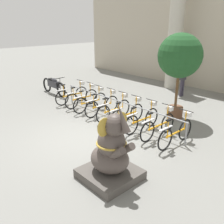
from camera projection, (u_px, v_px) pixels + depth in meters
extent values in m
plane|color=slate|center=(84.00, 138.00, 8.06)|extent=(60.00, 60.00, 0.00)
cube|color=#B2A893|center=(220.00, 33.00, 12.49)|extent=(20.00, 0.20, 6.00)
cylinder|color=#BCB7A8|center=(175.00, 42.00, 13.37)|extent=(0.77, 0.77, 5.00)
cylinder|color=gray|center=(72.00, 93.00, 11.65)|extent=(0.05, 0.05, 0.75)
cylinder|color=gray|center=(186.00, 134.00, 7.45)|extent=(0.05, 0.05, 0.75)
cylinder|color=gray|center=(116.00, 100.00, 9.42)|extent=(6.17, 0.04, 0.04)
torus|color=black|center=(81.00, 94.00, 11.72)|extent=(0.05, 0.69, 0.69)
torus|color=black|center=(62.00, 98.00, 11.05)|extent=(0.05, 0.69, 0.69)
cube|color=orange|center=(72.00, 95.00, 11.37)|extent=(0.04, 0.95, 0.04)
cube|color=silver|center=(61.00, 90.00, 10.93)|extent=(0.06, 0.57, 0.03)
cylinder|color=orange|center=(64.00, 92.00, 11.02)|extent=(0.03, 0.03, 0.56)
cube|color=black|center=(63.00, 85.00, 10.92)|extent=(0.08, 0.18, 0.04)
cylinder|color=orange|center=(80.00, 87.00, 11.58)|extent=(0.03, 0.03, 0.65)
cylinder|color=black|center=(80.00, 80.00, 11.47)|extent=(0.48, 0.03, 0.03)
cube|color=silver|center=(82.00, 83.00, 11.58)|extent=(0.20, 0.16, 0.14)
torus|color=black|center=(91.00, 97.00, 11.26)|extent=(0.05, 0.69, 0.69)
torus|color=black|center=(72.00, 101.00, 10.60)|extent=(0.05, 0.69, 0.69)
cube|color=orange|center=(82.00, 98.00, 10.91)|extent=(0.04, 0.95, 0.04)
cube|color=silver|center=(71.00, 93.00, 10.48)|extent=(0.06, 0.57, 0.03)
cylinder|color=orange|center=(73.00, 95.00, 10.57)|extent=(0.03, 0.03, 0.56)
cube|color=black|center=(73.00, 88.00, 10.46)|extent=(0.08, 0.18, 0.04)
cylinder|color=orange|center=(90.00, 90.00, 11.13)|extent=(0.03, 0.03, 0.65)
cylinder|color=black|center=(90.00, 83.00, 11.02)|extent=(0.48, 0.03, 0.03)
cube|color=silver|center=(92.00, 85.00, 11.13)|extent=(0.20, 0.16, 0.14)
torus|color=black|center=(100.00, 100.00, 10.74)|extent=(0.05, 0.69, 0.69)
torus|color=black|center=(80.00, 106.00, 10.08)|extent=(0.05, 0.69, 0.69)
cube|color=orange|center=(90.00, 102.00, 10.39)|extent=(0.04, 0.95, 0.04)
cube|color=silver|center=(80.00, 97.00, 9.95)|extent=(0.06, 0.57, 0.03)
cylinder|color=orange|center=(82.00, 98.00, 10.04)|extent=(0.03, 0.03, 0.56)
cube|color=black|center=(81.00, 91.00, 9.94)|extent=(0.08, 0.18, 0.04)
cylinder|color=orange|center=(99.00, 93.00, 10.60)|extent=(0.03, 0.03, 0.65)
cylinder|color=black|center=(99.00, 86.00, 10.49)|extent=(0.48, 0.03, 0.03)
cube|color=silver|center=(101.00, 89.00, 10.60)|extent=(0.20, 0.16, 0.14)
torus|color=black|center=(112.00, 104.00, 10.29)|extent=(0.05, 0.69, 0.69)
torus|color=black|center=(92.00, 110.00, 9.63)|extent=(0.05, 0.69, 0.69)
cube|color=orange|center=(102.00, 105.00, 9.94)|extent=(0.04, 0.95, 0.04)
cube|color=silver|center=(91.00, 101.00, 9.51)|extent=(0.06, 0.57, 0.03)
cylinder|color=orange|center=(94.00, 102.00, 9.60)|extent=(0.03, 0.03, 0.56)
cube|color=black|center=(93.00, 95.00, 9.49)|extent=(0.08, 0.18, 0.04)
cylinder|color=orange|center=(111.00, 96.00, 10.16)|extent=(0.03, 0.03, 0.65)
cylinder|color=black|center=(111.00, 89.00, 10.05)|extent=(0.48, 0.03, 0.03)
cube|color=silver|center=(113.00, 92.00, 10.16)|extent=(0.20, 0.16, 0.14)
torus|color=black|center=(123.00, 108.00, 9.80)|extent=(0.05, 0.69, 0.69)
torus|color=black|center=(103.00, 114.00, 9.14)|extent=(0.05, 0.69, 0.69)
cube|color=orange|center=(114.00, 110.00, 9.45)|extent=(0.04, 0.95, 0.04)
cube|color=silver|center=(103.00, 105.00, 9.02)|extent=(0.06, 0.57, 0.03)
cylinder|color=orange|center=(105.00, 106.00, 9.11)|extent=(0.03, 0.03, 0.56)
cube|color=black|center=(105.00, 99.00, 9.00)|extent=(0.08, 0.18, 0.04)
cylinder|color=orange|center=(123.00, 100.00, 9.67)|extent=(0.03, 0.03, 0.65)
cylinder|color=black|center=(123.00, 92.00, 9.55)|extent=(0.48, 0.03, 0.03)
cube|color=silver|center=(125.00, 95.00, 9.67)|extent=(0.20, 0.16, 0.14)
torus|color=black|center=(136.00, 112.00, 9.32)|extent=(0.05, 0.69, 0.69)
torus|color=black|center=(116.00, 120.00, 8.66)|extent=(0.05, 0.69, 0.69)
cube|color=orange|center=(127.00, 115.00, 8.97)|extent=(0.04, 0.95, 0.04)
cube|color=silver|center=(116.00, 110.00, 8.53)|extent=(0.06, 0.57, 0.03)
cylinder|color=orange|center=(118.00, 111.00, 8.62)|extent=(0.03, 0.03, 0.56)
cube|color=black|center=(118.00, 103.00, 8.52)|extent=(0.08, 0.18, 0.04)
cylinder|color=orange|center=(136.00, 104.00, 9.18)|extent=(0.03, 0.03, 0.65)
cylinder|color=black|center=(136.00, 96.00, 9.07)|extent=(0.48, 0.03, 0.03)
cube|color=silver|center=(138.00, 99.00, 9.19)|extent=(0.20, 0.16, 0.14)
torus|color=black|center=(151.00, 117.00, 8.85)|extent=(0.05, 0.69, 0.69)
torus|color=black|center=(131.00, 125.00, 8.19)|extent=(0.05, 0.69, 0.69)
cube|color=orange|center=(142.00, 120.00, 8.50)|extent=(0.04, 0.95, 0.04)
cube|color=silver|center=(131.00, 115.00, 8.07)|extent=(0.06, 0.57, 0.03)
cylinder|color=orange|center=(134.00, 116.00, 8.16)|extent=(0.03, 0.03, 0.56)
cube|color=black|center=(134.00, 108.00, 8.05)|extent=(0.08, 0.18, 0.04)
cylinder|color=orange|center=(151.00, 109.00, 8.72)|extent=(0.03, 0.03, 0.65)
cylinder|color=black|center=(152.00, 100.00, 8.60)|extent=(0.48, 0.03, 0.03)
cube|color=silver|center=(153.00, 103.00, 8.72)|extent=(0.20, 0.16, 0.14)
torus|color=black|center=(167.00, 123.00, 8.36)|extent=(0.05, 0.69, 0.69)
torus|color=black|center=(147.00, 132.00, 7.70)|extent=(0.05, 0.69, 0.69)
cube|color=orange|center=(158.00, 126.00, 8.01)|extent=(0.04, 0.95, 0.04)
cube|color=silver|center=(148.00, 121.00, 7.58)|extent=(0.06, 0.57, 0.03)
cylinder|color=orange|center=(150.00, 123.00, 7.67)|extent=(0.03, 0.03, 0.56)
cube|color=black|center=(150.00, 113.00, 7.56)|extent=(0.08, 0.18, 0.04)
cylinder|color=orange|center=(167.00, 114.00, 8.23)|extent=(0.03, 0.03, 0.65)
cylinder|color=black|center=(168.00, 105.00, 8.11)|extent=(0.48, 0.03, 0.03)
cube|color=silver|center=(170.00, 108.00, 8.23)|extent=(0.20, 0.16, 0.14)
torus|color=black|center=(185.00, 130.00, 7.86)|extent=(0.05, 0.69, 0.69)
torus|color=black|center=(165.00, 140.00, 7.19)|extent=(0.05, 0.69, 0.69)
cube|color=orange|center=(176.00, 133.00, 7.51)|extent=(0.04, 0.95, 0.04)
cube|color=silver|center=(166.00, 128.00, 7.07)|extent=(0.06, 0.57, 0.03)
cylinder|color=orange|center=(168.00, 130.00, 7.16)|extent=(0.03, 0.03, 0.56)
cube|color=black|center=(169.00, 120.00, 7.05)|extent=(0.08, 0.18, 0.04)
cylinder|color=orange|center=(185.00, 120.00, 7.72)|extent=(0.03, 0.03, 0.65)
cylinder|color=black|center=(186.00, 111.00, 7.61)|extent=(0.48, 0.03, 0.03)
cube|color=silver|center=(188.00, 114.00, 7.72)|extent=(0.20, 0.16, 0.14)
cube|color=#4C4742|center=(110.00, 174.00, 5.99)|extent=(1.25, 1.25, 0.21)
ellipsoid|color=#4C423D|center=(110.00, 159.00, 5.85)|extent=(0.97, 0.85, 0.63)
ellipsoid|color=#4C423D|center=(111.00, 143.00, 5.66)|extent=(0.68, 0.63, 0.80)
sphere|color=#4C423D|center=(115.00, 125.00, 5.42)|extent=(0.51, 0.51, 0.51)
ellipsoid|color=#B79333|center=(121.00, 121.00, 5.63)|extent=(0.08, 0.36, 0.43)
ellipsoid|color=#B79333|center=(104.00, 127.00, 5.30)|extent=(0.08, 0.36, 0.43)
cone|color=#4C423D|center=(122.00, 118.00, 5.18)|extent=(0.44, 0.18, 0.64)
cylinder|color=#4C423D|center=(126.00, 149.00, 5.57)|extent=(0.51, 0.17, 0.45)
cylinder|color=#4C423D|center=(116.00, 154.00, 5.39)|extent=(0.51, 0.17, 0.45)
torus|color=#B79333|center=(111.00, 143.00, 5.66)|extent=(0.71, 0.71, 0.05)
torus|color=black|center=(61.00, 90.00, 12.27)|extent=(0.74, 0.09, 0.74)
torus|color=black|center=(47.00, 85.00, 13.23)|extent=(0.74, 0.09, 0.74)
cube|color=#2D2D33|center=(54.00, 84.00, 12.69)|extent=(0.84, 0.22, 0.32)
ellipsoid|color=#2D2D33|center=(54.00, 80.00, 12.55)|extent=(0.40, 0.20, 0.20)
cube|color=black|center=(51.00, 79.00, 12.74)|extent=(0.36, 0.18, 0.08)
cylinder|color=#99999E|center=(60.00, 84.00, 12.20)|extent=(0.04, 0.04, 0.56)
cylinder|color=black|center=(60.00, 78.00, 12.10)|extent=(0.03, 0.55, 0.03)
cylinder|color=#383342|center=(183.00, 88.00, 12.46)|extent=(0.11, 0.11, 0.84)
cylinder|color=#383342|center=(181.00, 88.00, 12.36)|extent=(0.11, 0.11, 0.84)
cube|color=#333338|center=(183.00, 73.00, 12.16)|extent=(0.20, 0.32, 0.63)
sphere|color=tan|center=(184.00, 64.00, 12.00)|extent=(0.23, 0.23, 0.23)
cylinder|color=#333338|center=(186.00, 72.00, 12.27)|extent=(0.07, 0.07, 0.57)
cylinder|color=#333338|center=(181.00, 73.00, 12.02)|extent=(0.07, 0.07, 0.57)
cylinder|color=brown|center=(175.00, 112.00, 9.76)|extent=(0.60, 0.60, 0.43)
cylinder|color=brown|center=(177.00, 90.00, 9.46)|extent=(0.10, 0.10, 1.30)
sphere|color=#1E4C23|center=(180.00, 56.00, 9.01)|extent=(1.62, 1.62, 1.62)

